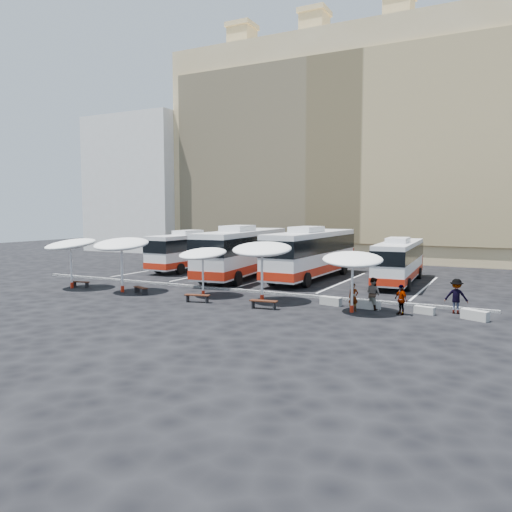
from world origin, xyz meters
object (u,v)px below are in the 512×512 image
at_px(sunshade_0, 71,245).
at_px(bus_1, 243,251).
at_px(sunshade_3, 262,249).
at_px(bus_3, 399,260).
at_px(sunshade_2, 203,254).
at_px(sunshade_4, 353,260).
at_px(sunshade_1, 121,244).
at_px(conc_bench_2, 424,310).
at_px(bus_2, 312,252).
at_px(conc_bench_3, 475,315).
at_px(passenger_0, 353,297).
at_px(wood_bench_2, 197,296).
at_px(wood_bench_1, 141,289).
at_px(conc_bench_1, 369,305).
at_px(passenger_3, 456,296).
at_px(wood_bench_0, 81,283).
at_px(wood_bench_3, 264,302).
at_px(bus_0, 194,249).
at_px(passenger_1, 373,294).
at_px(conc_bench_0, 331,301).
at_px(passenger_2, 401,300).

bearing_deg(sunshade_0, bus_1, 52.43).
bearing_deg(sunshade_3, bus_3, 63.59).
height_order(sunshade_2, sunshade_4, sunshade_4).
relative_size(sunshade_1, conc_bench_2, 4.09).
height_order(bus_2, conc_bench_3, bus_2).
xyz_separation_m(bus_2, passenger_0, (6.66, -11.06, -1.39)).
distance_m(bus_3, wood_bench_2, 16.36).
relative_size(bus_2, wood_bench_1, 9.31).
bearing_deg(conc_bench_3, sunshade_0, -175.92).
height_order(sunshade_1, sunshade_3, sunshade_1).
height_order(bus_1, conc_bench_1, bus_1).
distance_m(sunshade_0, passenger_0, 20.17).
xyz_separation_m(conc_bench_2, passenger_0, (-3.55, -1.09, 0.57)).
xyz_separation_m(sunshade_0, sunshade_3, (14.30, 1.47, 0.07)).
distance_m(conc_bench_1, passenger_3, 4.59).
distance_m(wood_bench_0, passenger_0, 19.81).
relative_size(bus_3, conc_bench_1, 8.79).
relative_size(sunshade_3, conc_bench_3, 3.23).
height_order(wood_bench_0, wood_bench_3, wood_bench_3).
bearing_deg(sunshade_1, sunshade_3, 6.44).
bearing_deg(bus_0, wood_bench_1, -69.53).
height_order(sunshade_0, wood_bench_1, sunshade_0).
distance_m(conc_bench_1, conc_bench_2, 2.98).
bearing_deg(wood_bench_1, passenger_3, 8.06).
bearing_deg(sunshade_1, conc_bench_2, 5.60).
xyz_separation_m(bus_1, passenger_0, (11.94, -9.35, -1.42)).
distance_m(bus_3, sunshade_4, 12.19).
xyz_separation_m(bus_3, conc_bench_1, (0.54, -10.82, -1.55)).
xyz_separation_m(bus_2, sunshade_4, (6.65, -11.31, 0.69)).
bearing_deg(passenger_1, sunshade_2, 29.90).
bearing_deg(sunshade_3, bus_0, 137.38).
distance_m(wood_bench_1, passenger_1, 15.07).
height_order(bus_0, wood_bench_1, bus_0).
xyz_separation_m(wood_bench_0, conc_bench_3, (25.82, 1.26, -0.07)).
bearing_deg(passenger_0, wood_bench_0, 140.92).
bearing_deg(bus_2, wood_bench_0, -137.57).
xyz_separation_m(bus_3, sunshade_0, (-20.04, -13.03, 1.30)).
xyz_separation_m(bus_0, wood_bench_3, (14.23, -14.04, -1.51)).
relative_size(sunshade_4, wood_bench_2, 2.60).
relative_size(bus_0, conc_bench_0, 9.14).
distance_m(wood_bench_0, conc_bench_2, 23.40).
xyz_separation_m(sunshade_1, wood_bench_3, (11.03, -0.82, -2.84)).
bearing_deg(wood_bench_0, conc_bench_1, 4.52).
relative_size(sunshade_0, passenger_0, 2.89).
distance_m(bus_1, wood_bench_3, 13.30).
bearing_deg(sunshade_3, conc_bench_1, 6.67).
xyz_separation_m(bus_1, passenger_1, (12.77, -8.35, -1.29)).
distance_m(wood_bench_1, passenger_2, 16.64).
distance_m(bus_1, passenger_0, 15.23).
distance_m(bus_0, wood_bench_2, 17.24).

